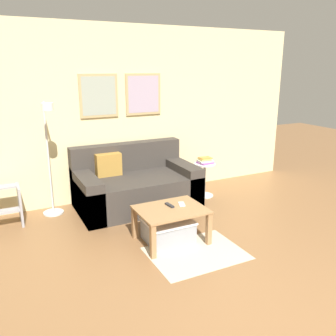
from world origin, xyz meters
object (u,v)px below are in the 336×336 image
object	(u,v)px
coffee_table	(171,215)
storage_bin	(168,230)
floor_lamp	(50,157)
book_stack	(205,161)
cell_phone	(182,204)
couch	(135,186)
step_stool	(4,205)
side_table	(205,177)
remote_control	(169,205)

from	to	relation	value
coffee_table	storage_bin	bearing A→B (deg)	140.98
storage_bin	floor_lamp	bearing A→B (deg)	129.29
book_stack	floor_lamp	bearing A→B (deg)	174.85
cell_phone	couch	bearing A→B (deg)	116.10
coffee_table	step_stool	size ratio (longest dim) A/B	1.52
book_stack	coffee_table	bearing A→B (deg)	-136.10
side_table	step_stool	size ratio (longest dim) A/B	1.04
floor_lamp	step_stool	xyz separation A→B (m)	(-0.61, 0.01, -0.57)
coffee_table	side_table	bearing A→B (deg)	43.83
cell_phone	step_stool	xyz separation A→B (m)	(-1.86, 1.26, -0.14)
couch	step_stool	distance (m)	1.74
book_stack	remote_control	world-z (taller)	book_stack
couch	step_stool	world-z (taller)	couch
side_table	book_stack	world-z (taller)	book_stack
couch	remote_control	size ratio (longest dim) A/B	11.23
coffee_table	side_table	size ratio (longest dim) A/B	1.46
coffee_table	cell_phone	size ratio (longest dim) A/B	5.49
floor_lamp	side_table	size ratio (longest dim) A/B	2.93
couch	floor_lamp	xyz separation A→B (m)	(-1.13, 0.11, 0.54)
coffee_table	remote_control	xyz separation A→B (m)	(0.02, 0.08, 0.09)
coffee_table	floor_lamp	size ratio (longest dim) A/B	0.50
step_stool	couch	bearing A→B (deg)	-3.74
couch	side_table	xyz separation A→B (m)	(1.11, -0.11, 0.02)
storage_bin	floor_lamp	world-z (taller)	floor_lamp
cell_phone	floor_lamp	bearing A→B (deg)	154.61
storage_bin	cell_phone	size ratio (longest dim) A/B	3.82
coffee_table	couch	bearing A→B (deg)	88.07
coffee_table	storage_bin	world-z (taller)	coffee_table
coffee_table	storage_bin	xyz separation A→B (m)	(-0.03, 0.02, -0.19)
couch	coffee_table	size ratio (longest dim) A/B	2.19
coffee_table	remote_control	size ratio (longest dim) A/B	5.12
book_stack	cell_phone	world-z (taller)	book_stack
remote_control	coffee_table	bearing A→B (deg)	-111.08
coffee_table	floor_lamp	distance (m)	1.78
book_stack	step_stool	xyz separation A→B (m)	(-2.85, 0.21, -0.30)
book_stack	side_table	bearing A→B (deg)	-129.28
floor_lamp	remote_control	size ratio (longest dim) A/B	10.29
storage_bin	remote_control	world-z (taller)	remote_control
coffee_table	book_stack	world-z (taller)	book_stack
step_stool	storage_bin	bearing A→B (deg)	-38.00
coffee_table	storage_bin	distance (m)	0.20
remote_control	storage_bin	bearing A→B (deg)	-135.15
floor_lamp	coffee_table	bearing A→B (deg)	-50.48
remote_control	couch	bearing A→B (deg)	83.03
remote_control	cell_phone	distance (m)	0.15
couch	storage_bin	bearing A→B (deg)	-93.23
coffee_table	cell_phone	world-z (taller)	cell_phone
couch	book_stack	xyz separation A→B (m)	(1.12, -0.09, 0.27)
side_table	step_stool	world-z (taller)	side_table
couch	storage_bin	size ratio (longest dim) A/B	3.15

